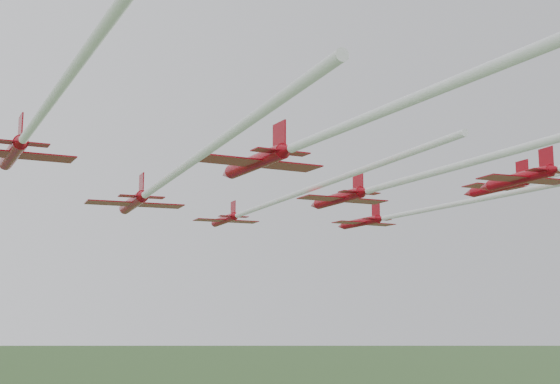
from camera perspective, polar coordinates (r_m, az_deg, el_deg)
jet_lead at (r=86.07m, az=-1.03°, el=-0.95°), size 18.37×55.11×2.44m
jet_row2_left at (r=69.79m, az=-8.76°, el=0.60°), size 19.55×54.14×2.95m
jet_row2_right at (r=85.53m, az=10.99°, el=-1.20°), size 13.86×53.94×2.39m
jet_row3_left at (r=49.75m, az=-16.28°, el=6.61°), size 18.34×68.25×2.88m
jet_row3_mid at (r=66.60m, az=9.19°, el=0.87°), size 14.67×49.60×2.63m
jet_row4_left at (r=51.71m, az=2.83°, el=4.04°), size 12.83×46.96×2.85m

